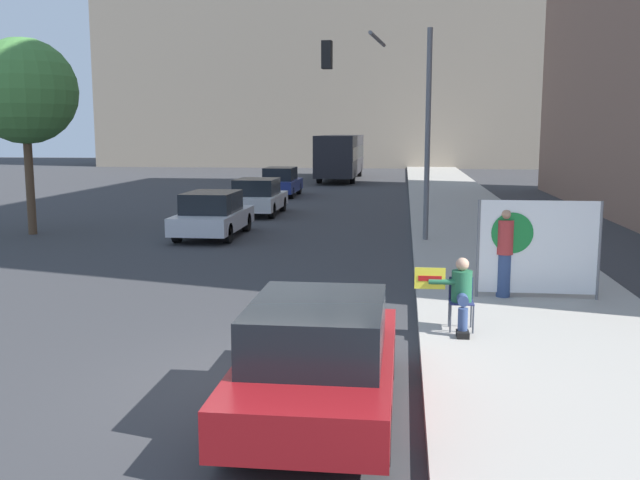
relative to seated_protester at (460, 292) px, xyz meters
name	(u,v)px	position (x,y,z in m)	size (l,w,h in m)	color
ground_plane	(270,386)	(-2.74, -2.48, -0.83)	(160.00, 160.00, 0.00)	#38383A
sidewalk_curb	(477,232)	(1.54, 12.52, -0.75)	(4.41, 90.00, 0.17)	#A8A399
building_backdrop_far	(368,2)	(-4.74, 60.84, 15.09)	(52.00, 12.00, 31.84)	gray
seated_protester	(460,292)	(0.00, 0.00, 0.00)	(0.98, 0.77, 1.23)	#474C56
jogger_on_sidewalk	(504,252)	(1.06, 2.63, 0.25)	(0.34, 0.34, 1.78)	#334775
pedestrian_behind	(533,243)	(1.87, 4.14, 0.20)	(0.34, 0.34, 1.69)	#756651
protest_banner	(537,247)	(1.68, 2.58, 0.37)	(2.39, 0.06, 1.95)	slate
traffic_light_pole	(391,99)	(-1.38, 10.28, 3.58)	(3.33, 3.10, 6.31)	slate
parked_car_curbside	(318,357)	(-1.97, -3.37, -0.11)	(1.83, 4.21, 1.45)	maroon
car_on_road_nearest	(213,214)	(-7.20, 11.02, -0.09)	(1.83, 4.37, 1.49)	silver
car_on_road_midblock	(257,197)	(-7.02, 17.38, -0.09)	(1.89, 4.11, 1.50)	white
car_on_road_distant	(281,182)	(-7.48, 25.75, -0.07)	(1.77, 4.22, 1.55)	navy
city_bus_on_road	(341,154)	(-5.44, 39.16, 0.98)	(2.54, 12.03, 3.15)	#232328
street_tree_near_curb	(24,92)	(-13.44, 10.90, 3.91)	(3.47, 3.47, 6.50)	brown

